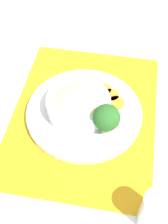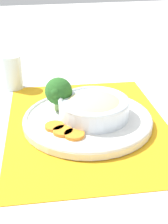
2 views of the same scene
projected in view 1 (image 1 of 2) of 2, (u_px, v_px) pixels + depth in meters
name	position (u px, v px, depth m)	size (l,w,h in m)	color
ground_plane	(84.00, 115.00, 0.87)	(4.00, 4.00, 0.00)	white
placemat	(84.00, 115.00, 0.86)	(0.55, 0.44, 0.00)	orange
plate	(84.00, 112.00, 0.85)	(0.32, 0.32, 0.02)	white
bowl	(78.00, 103.00, 0.83)	(0.17, 0.17, 0.06)	silver
broccoli_floret	(107.00, 118.00, 0.77)	(0.07, 0.07, 0.09)	#84AD5B
carrot_slice_near	(116.00, 103.00, 0.86)	(0.05, 0.05, 0.01)	orange
carrot_slice_middle	(111.00, 95.00, 0.88)	(0.05, 0.05, 0.01)	orange
carrot_slice_far	(103.00, 90.00, 0.89)	(0.05, 0.05, 0.01)	orange
water_glass	(154.00, 212.00, 0.65)	(0.06, 0.06, 0.11)	silver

